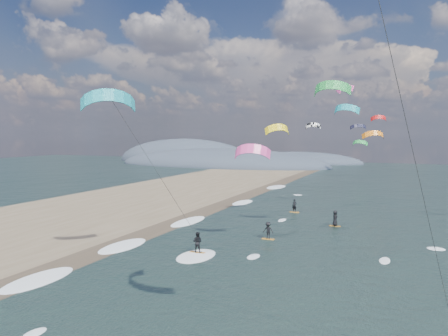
% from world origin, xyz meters
% --- Properties ---
extents(wet_sand_strip, '(3.00, 240.00, 0.00)m').
position_xyz_m(wet_sand_strip, '(-12.00, 10.00, 0.00)').
color(wet_sand_strip, '#382D23').
rests_on(wet_sand_strip, ground).
extents(coastal_hills, '(80.00, 41.00, 15.00)m').
position_xyz_m(coastal_hills, '(-44.84, 107.86, 0.00)').
color(coastal_hills, '#3D4756').
rests_on(coastal_hills, ground).
extents(kitesurfer_near_b, '(6.97, 9.04, 12.91)m').
position_xyz_m(kitesurfer_near_b, '(-7.08, 11.29, 8.14)').
color(kitesurfer_near_b, '#C17A22').
rests_on(kitesurfer_near_b, ground).
extents(far_kitesurfers, '(6.72, 14.27, 1.58)m').
position_xyz_m(far_kitesurfers, '(0.31, 27.05, 0.78)').
color(far_kitesurfers, '#C17A22').
rests_on(far_kitesurfers, ground).
extents(bg_kite_field, '(14.87, 75.49, 9.75)m').
position_xyz_m(bg_kite_field, '(0.71, 55.65, 11.30)').
color(bg_kite_field, '#D83F8C').
rests_on(bg_kite_field, ground).
extents(shoreline_surf, '(2.40, 79.40, 0.11)m').
position_xyz_m(shoreline_surf, '(-10.80, 14.75, 0.00)').
color(shoreline_surf, white).
rests_on(shoreline_surf, ground).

